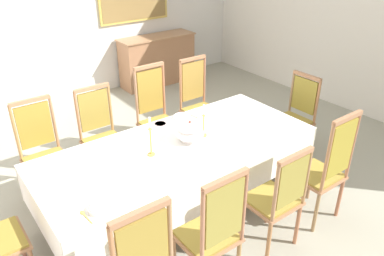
{
  "coord_description": "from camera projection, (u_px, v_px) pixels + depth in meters",
  "views": [
    {
      "loc": [
        -1.8,
        -2.89,
        2.6
      ],
      "look_at": [
        0.15,
        -0.28,
        0.88
      ],
      "focal_mm": 35.27,
      "sensor_mm": 36.0,
      "label": 1
    }
  ],
  "objects": [
    {
      "name": "chair_north_d",
      "position": [
        198.0,
        102.0,
        4.98
      ],
      "size": [
        0.44,
        0.42,
        1.17
      ],
      "rotation": [
        0.0,
        0.0,
        3.14
      ],
      "color": "#A5784F",
      "rests_on": "ground"
    },
    {
      "name": "chair_north_a",
      "position": [
        43.0,
        151.0,
        3.9
      ],
      "size": [
        0.44,
        0.42,
        1.12
      ],
      "rotation": [
        0.0,
        0.0,
        3.14
      ],
      "color": "#996648",
      "rests_on": "ground"
    },
    {
      "name": "chair_south_b",
      "position": [
        212.0,
        231.0,
        2.85
      ],
      "size": [
        0.44,
        0.42,
        1.14
      ],
      "color": "#A2724B",
      "rests_on": "ground"
    },
    {
      "name": "spoon_primary",
      "position": [
        84.0,
        214.0,
        2.77
      ],
      "size": [
        0.03,
        0.18,
        0.01
      ],
      "rotation": [
        0.0,
        0.0,
        0.07
      ],
      "color": "gold",
      "rests_on": "tablecloth"
    },
    {
      "name": "spoon_secondary",
      "position": [
        190.0,
        114.0,
        4.27
      ],
      "size": [
        0.04,
        0.18,
        0.01
      ],
      "rotation": [
        0.0,
        0.0,
        0.14
      ],
      "color": "gold",
      "rests_on": "tablecloth"
    },
    {
      "name": "tablecloth",
      "position": [
        179.0,
        154.0,
        3.72
      ],
      "size": [
        2.77,
        1.17,
        0.4
      ],
      "color": "white",
      "rests_on": "dining_table"
    },
    {
      "name": "sideboard",
      "position": [
        157.0,
        60.0,
        7.04
      ],
      "size": [
        1.44,
        0.48,
        0.9
      ],
      "rotation": [
        0.0,
        0.0,
        3.14
      ],
      "color": "#A36F4C",
      "rests_on": "ground"
    },
    {
      "name": "bowl_near_right",
      "position": [
        182.0,
        117.0,
        4.18
      ],
      "size": [
        0.2,
        0.2,
        0.04
      ],
      "color": "white",
      "rests_on": "tablecloth"
    },
    {
      "name": "chair_south_c",
      "position": [
        277.0,
        197.0,
        3.26
      ],
      "size": [
        0.44,
        0.42,
        1.05
      ],
      "color": "#A37855",
      "rests_on": "ground"
    },
    {
      "name": "chair_north_b",
      "position": [
        101.0,
        134.0,
        4.25
      ],
      "size": [
        0.44,
        0.42,
        1.1
      ],
      "rotation": [
        0.0,
        0.0,
        3.14
      ],
      "color": "#9F6F55",
      "rests_on": "ground"
    },
    {
      "name": "chair_head_east",
      "position": [
        295.0,
        115.0,
        4.71
      ],
      "size": [
        0.42,
        0.44,
        1.06
      ],
      "rotation": [
        0.0,
        0.0,
        1.57
      ],
      "color": "#A97148",
      "rests_on": "ground"
    },
    {
      "name": "chair_south_d",
      "position": [
        325.0,
        168.0,
        3.58
      ],
      "size": [
        0.44,
        0.42,
        1.2
      ],
      "color": "#A66E56",
      "rests_on": "ground"
    },
    {
      "name": "soup_tureen",
      "position": [
        190.0,
        131.0,
        3.7
      ],
      "size": [
        0.28,
        0.28,
        0.22
      ],
      "color": "white",
      "rests_on": "tablecloth"
    },
    {
      "name": "bowl_far_left",
      "position": [
        160.0,
        125.0,
        4.02
      ],
      "size": [
        0.15,
        0.15,
        0.03
      ],
      "color": "white",
      "rests_on": "tablecloth"
    },
    {
      "name": "candlestick_east",
      "position": [
        204.0,
        124.0,
        3.78
      ],
      "size": [
        0.07,
        0.07,
        0.35
      ],
      "color": "gold",
      "rests_on": "tablecloth"
    },
    {
      "name": "chair_north_c",
      "position": [
        156.0,
        114.0,
        4.63
      ],
      "size": [
        0.44,
        0.42,
        1.2
      ],
      "rotation": [
        0.0,
        0.0,
        3.14
      ],
      "color": "#A66949",
      "rests_on": "ground"
    },
    {
      "name": "dining_table",
      "position": [
        179.0,
        151.0,
        3.71
      ],
      "size": [
        2.75,
        1.15,
        0.74
      ],
      "color": "#A87148",
      "rests_on": "ground"
    },
    {
      "name": "bowl_near_left",
      "position": [
        100.0,
        208.0,
        2.81
      ],
      "size": [
        0.18,
        0.18,
        0.04
      ],
      "color": "white",
      "rests_on": "tablecloth"
    },
    {
      "name": "ground",
      "position": [
        166.0,
        194.0,
        4.22
      ],
      "size": [
        7.22,
        6.46,
        0.04
      ],
      "primitive_type": "cube",
      "color": "#9C9A88"
    },
    {
      "name": "candlestick_west",
      "position": [
        151.0,
        140.0,
        3.44
      ],
      "size": [
        0.07,
        0.07,
        0.39
      ],
      "color": "gold",
      "rests_on": "tablecloth"
    }
  ]
}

